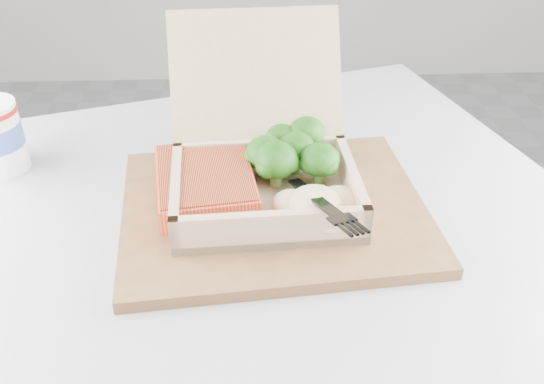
{
  "coord_description": "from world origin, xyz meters",
  "views": [
    {
      "loc": [
        -0.19,
        -0.55,
        1.11
      ],
      "look_at": [
        -0.17,
        -0.03,
        0.76
      ],
      "focal_mm": 40.0,
      "sensor_mm": 36.0,
      "label": 1
    }
  ],
  "objects": [
    {
      "name": "mashed_potatoes",
      "position": [
        -0.12,
        -0.04,
        0.75
      ],
      "size": [
        0.09,
        0.08,
        0.03
      ],
      "primitive_type": "ellipsoid",
      "color": "tan",
      "rests_on": "takeout_container"
    },
    {
      "name": "salmon_fillet",
      "position": [
        -0.24,
        0.0,
        0.75
      ],
      "size": [
        0.12,
        0.15,
        0.03
      ],
      "primitive_type": "cube",
      "rotation": [
        0.0,
        0.0,
        0.14
      ],
      "color": "#EB4D2E",
      "rests_on": "takeout_container"
    },
    {
      "name": "serving_tray",
      "position": [
        -0.16,
        -0.01,
        0.72
      ],
      "size": [
        0.35,
        0.29,
        0.01
      ],
      "primitive_type": "cube",
      "rotation": [
        0.0,
        0.0,
        0.1
      ],
      "color": "brown",
      "rests_on": "cafe_table"
    },
    {
      "name": "broccoli_pile",
      "position": [
        -0.14,
        0.04,
        0.76
      ],
      "size": [
        0.12,
        0.12,
        0.04
      ],
      "primitive_type": null,
      "color": "#266B17",
      "rests_on": "takeout_container"
    },
    {
      "name": "takeout_container",
      "position": [
        -0.18,
        0.03,
        0.77
      ],
      "size": [
        0.21,
        0.25,
        0.17
      ],
      "rotation": [
        0.0,
        0.0,
        0.05
      ],
      "color": "tan",
      "rests_on": "serving_tray"
    },
    {
      "name": "receipt",
      "position": [
        -0.19,
        0.17,
        0.71
      ],
      "size": [
        0.11,
        0.16,
        0.0
      ],
      "primitive_type": "cube",
      "rotation": [
        0.0,
        0.0,
        0.27
      ],
      "color": "white",
      "rests_on": "cafe_table"
    },
    {
      "name": "plastic_fork",
      "position": [
        -0.13,
        -0.03,
        0.76
      ],
      "size": [
        0.06,
        0.16,
        0.03
      ],
      "rotation": [
        0.0,
        0.0,
        3.44
      ],
      "color": "black",
      "rests_on": "mashed_potatoes"
    },
    {
      "name": "cafe_table",
      "position": [
        -0.18,
        -0.05,
        0.53
      ],
      "size": [
        0.93,
        0.93,
        0.71
      ],
      "rotation": [
        0.0,
        0.0,
        0.29
      ],
      "color": "black",
      "rests_on": "floor"
    }
  ]
}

